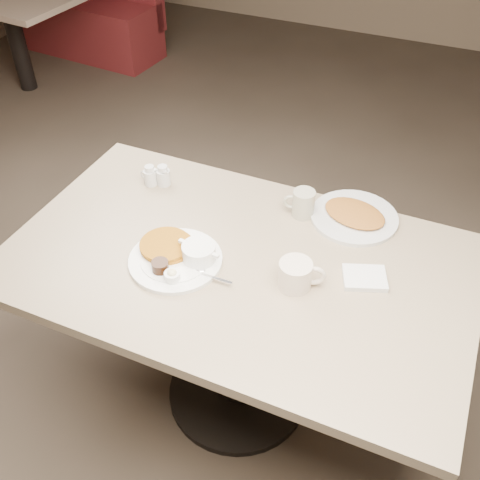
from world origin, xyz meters
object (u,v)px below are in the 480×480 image
at_px(coffee_mug_near, 297,274).
at_px(coffee_mug_far, 303,203).
at_px(main_plate, 178,256).
at_px(creamer_left, 150,176).
at_px(creamer_right, 163,176).
at_px(hash_plate, 354,216).
at_px(diner_table, 238,296).
at_px(booth_back_left, 83,5).

relative_size(coffee_mug_near, coffee_mug_far, 1.33).
height_order(main_plate, coffee_mug_far, coffee_mug_far).
distance_m(creamer_left, creamer_right, 0.05).
bearing_deg(main_plate, creamer_left, 132.02).
height_order(creamer_right, hash_plate, creamer_right).
distance_m(main_plate, creamer_left, 0.45).
distance_m(diner_table, coffee_mug_far, 0.39).
height_order(coffee_mug_near, hash_plate, coffee_mug_near).
xyz_separation_m(main_plate, creamer_left, (-0.30, 0.33, 0.01)).
bearing_deg(coffee_mug_far, creamer_right, -176.56).
height_order(hash_plate, booth_back_left, booth_back_left).
bearing_deg(main_plate, hash_plate, 43.41).
distance_m(coffee_mug_near, coffee_mug_far, 0.35).
xyz_separation_m(main_plate, booth_back_left, (-2.37, 2.68, -0.36)).
xyz_separation_m(coffee_mug_far, creamer_left, (-0.58, -0.05, -0.01)).
bearing_deg(booth_back_left, creamer_left, -48.61).
bearing_deg(coffee_mug_near, creamer_right, 154.42).
height_order(diner_table, creamer_left, creamer_left).
height_order(coffee_mug_far, hash_plate, coffee_mug_far).
relative_size(main_plate, booth_back_left, 0.25).
height_order(diner_table, coffee_mug_near, coffee_mug_near).
bearing_deg(main_plate, creamer_right, 125.80).
height_order(coffee_mug_near, creamer_right, coffee_mug_near).
xyz_separation_m(creamer_left, booth_back_left, (-2.07, 2.35, -0.38)).
relative_size(main_plate, creamer_right, 4.77).
relative_size(creamer_left, hash_plate, 0.21).
relative_size(creamer_left, creamer_right, 1.00).
bearing_deg(creamer_right, booth_back_left, 132.25).
relative_size(creamer_right, hash_plate, 0.21).
xyz_separation_m(diner_table, main_plate, (-0.17, -0.08, 0.19)).
distance_m(hash_plate, booth_back_left, 3.63).
bearing_deg(coffee_mug_near, coffee_mug_far, 105.92).
xyz_separation_m(main_plate, creamer_right, (-0.25, 0.35, 0.01)).
xyz_separation_m(diner_table, hash_plate, (0.29, 0.36, 0.18)).
bearing_deg(hash_plate, creamer_left, -172.11).
relative_size(coffee_mug_far, creamer_left, 1.47).
height_order(coffee_mug_far, creamer_right, coffee_mug_far).
height_order(diner_table, creamer_right, creamer_right).
height_order(creamer_left, booth_back_left, booth_back_left).
relative_size(coffee_mug_near, creamer_left, 1.95).
distance_m(main_plate, creamer_right, 0.43).
height_order(main_plate, coffee_mug_near, coffee_mug_near).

